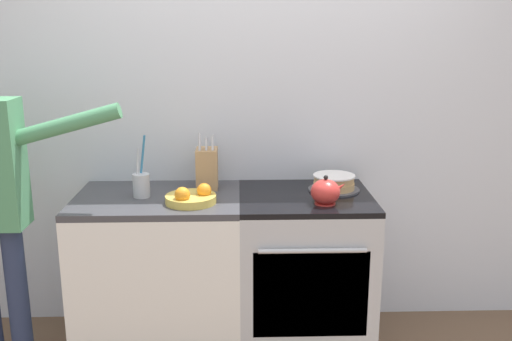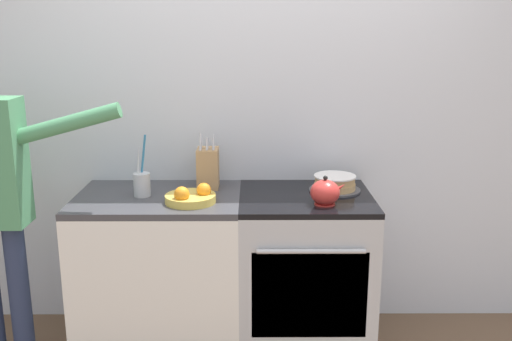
# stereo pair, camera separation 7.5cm
# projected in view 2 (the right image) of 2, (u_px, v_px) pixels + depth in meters

# --- Properties ---
(wall_back) EXTENTS (8.00, 0.04, 2.60)m
(wall_back) POSITION_uv_depth(u_px,v_px,m) (264.00, 113.00, 3.38)
(wall_back) COLOR silver
(wall_back) RESTS_ON ground_plane
(counter_cabinet) EXTENTS (0.90, 0.66, 0.90)m
(counter_cabinet) POSITION_uv_depth(u_px,v_px,m) (161.00, 271.00, 3.24)
(counter_cabinet) COLOR white
(counter_cabinet) RESTS_ON ground_plane
(stove_range) EXTENTS (0.73, 0.69, 0.90)m
(stove_range) POSITION_uv_depth(u_px,v_px,m) (304.00, 271.00, 3.25)
(stove_range) COLOR #B7BABF
(stove_range) RESTS_ON ground_plane
(layer_cake) EXTENTS (0.29, 0.29, 0.09)m
(layer_cake) POSITION_uv_depth(u_px,v_px,m) (335.00, 184.00, 3.22)
(layer_cake) COLOR #4C4C51
(layer_cake) RESTS_ON stove_range
(tea_kettle) EXTENTS (0.19, 0.16, 0.16)m
(tea_kettle) POSITION_uv_depth(u_px,v_px,m) (325.00, 192.00, 2.96)
(tea_kettle) COLOR red
(tea_kettle) RESTS_ON stove_range
(knife_block) EXTENTS (0.12, 0.15, 0.33)m
(knife_block) POSITION_uv_depth(u_px,v_px,m) (208.00, 168.00, 3.26)
(knife_block) COLOR tan
(knife_block) RESTS_ON counter_cabinet
(utensil_crock) EXTENTS (0.09, 0.09, 0.34)m
(utensil_crock) POSITION_uv_depth(u_px,v_px,m) (142.00, 183.00, 3.11)
(utensil_crock) COLOR #B7BABF
(utensil_crock) RESTS_ON counter_cabinet
(fruit_bowl) EXTENTS (0.27, 0.27, 0.10)m
(fruit_bowl) POSITION_uv_depth(u_px,v_px,m) (191.00, 197.00, 3.00)
(fruit_bowl) COLOR gold
(fruit_bowl) RESTS_ON counter_cabinet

